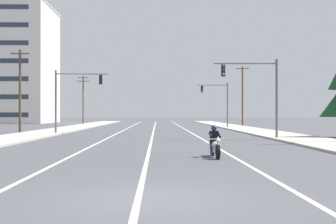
{
  "coord_description": "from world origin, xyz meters",
  "views": [
    {
      "loc": [
        0.23,
        -10.14,
        1.99
      ],
      "look_at": [
        1.13,
        26.88,
        2.12
      ],
      "focal_mm": 46.22,
      "sensor_mm": 36.0,
      "label": 1
    }
  ],
  "objects_px": {
    "traffic_signal_near_right": "(258,86)",
    "utility_pole_left_far": "(83,98)",
    "traffic_signal_mid_right": "(219,98)",
    "utility_pole_left_near": "(20,89)",
    "traffic_signal_near_left": "(71,92)",
    "motorcycle_with_rider": "(215,144)",
    "utility_pole_right_far": "(242,95)"
  },
  "relations": [
    {
      "from": "utility_pole_left_near",
      "to": "utility_pole_right_far",
      "type": "height_order",
      "value": "utility_pole_right_far"
    },
    {
      "from": "traffic_signal_near_right",
      "to": "traffic_signal_near_left",
      "type": "height_order",
      "value": "same"
    },
    {
      "from": "traffic_signal_near_right",
      "to": "utility_pole_right_far",
      "type": "height_order",
      "value": "utility_pole_right_far"
    },
    {
      "from": "traffic_signal_near_left",
      "to": "traffic_signal_mid_right",
      "type": "xyz_separation_m",
      "value": [
        16.72,
        16.24,
        -0.06
      ]
    },
    {
      "from": "motorcycle_with_rider",
      "to": "utility_pole_right_far",
      "type": "distance_m",
      "value": 52.02
    },
    {
      "from": "traffic_signal_near_right",
      "to": "motorcycle_with_rider",
      "type": "bearing_deg",
      "value": -110.88
    },
    {
      "from": "traffic_signal_mid_right",
      "to": "utility_pole_right_far",
      "type": "distance_m",
      "value": 12.95
    },
    {
      "from": "utility_pole_left_near",
      "to": "utility_pole_left_far",
      "type": "height_order",
      "value": "utility_pole_left_far"
    },
    {
      "from": "traffic_signal_mid_right",
      "to": "traffic_signal_near_left",
      "type": "bearing_deg",
      "value": -135.84
    },
    {
      "from": "utility_pole_right_far",
      "to": "utility_pole_left_near",
      "type": "bearing_deg",
      "value": -138.99
    },
    {
      "from": "traffic_signal_near_right",
      "to": "traffic_signal_mid_right",
      "type": "height_order",
      "value": "same"
    },
    {
      "from": "utility_pole_right_far",
      "to": "utility_pole_left_far",
      "type": "distance_m",
      "value": 29.92
    },
    {
      "from": "traffic_signal_near_left",
      "to": "motorcycle_with_rider",
      "type": "bearing_deg",
      "value": -64.18
    },
    {
      "from": "traffic_signal_near_left",
      "to": "utility_pole_left_far",
      "type": "xyz_separation_m",
      "value": [
        -5.55,
        39.0,
        0.8
      ]
    },
    {
      "from": "traffic_signal_near_right",
      "to": "utility_pole_left_near",
      "type": "distance_m",
      "value": 25.41
    },
    {
      "from": "traffic_signal_near_right",
      "to": "utility_pole_left_near",
      "type": "xyz_separation_m",
      "value": [
        -22.17,
        12.41,
        0.41
      ]
    },
    {
      "from": "traffic_signal_near_right",
      "to": "utility_pole_right_far",
      "type": "distance_m",
      "value": 37.48
    },
    {
      "from": "motorcycle_with_rider",
      "to": "traffic_signal_mid_right",
      "type": "bearing_deg",
      "value": 81.6
    },
    {
      "from": "utility_pole_left_near",
      "to": "utility_pole_right_far",
      "type": "bearing_deg",
      "value": 41.01
    },
    {
      "from": "traffic_signal_near_right",
      "to": "utility_pole_left_far",
      "type": "height_order",
      "value": "utility_pole_left_far"
    },
    {
      "from": "traffic_signal_near_right",
      "to": "traffic_signal_mid_right",
      "type": "distance_m",
      "value": 25.32
    },
    {
      "from": "traffic_signal_mid_right",
      "to": "utility_pole_left_far",
      "type": "distance_m",
      "value": 31.85
    },
    {
      "from": "traffic_signal_near_right",
      "to": "utility_pole_left_far",
      "type": "bearing_deg",
      "value": 114.31
    },
    {
      "from": "traffic_signal_near_left",
      "to": "utility_pole_left_near",
      "type": "xyz_separation_m",
      "value": [
        -6.01,
        3.34,
        0.4
      ]
    },
    {
      "from": "utility_pole_right_far",
      "to": "motorcycle_with_rider",
      "type": "bearing_deg",
      "value": -102.56
    },
    {
      "from": "motorcycle_with_rider",
      "to": "utility_pole_left_far",
      "type": "height_order",
      "value": "utility_pole_left_far"
    },
    {
      "from": "motorcycle_with_rider",
      "to": "utility_pole_left_far",
      "type": "xyz_separation_m",
      "value": [
        -16.52,
        61.68,
        4.33
      ]
    },
    {
      "from": "traffic_signal_near_left",
      "to": "utility_pole_left_near",
      "type": "relative_size",
      "value": 0.72
    },
    {
      "from": "traffic_signal_mid_right",
      "to": "utility_pole_left_near",
      "type": "height_order",
      "value": "utility_pole_left_near"
    },
    {
      "from": "motorcycle_with_rider",
      "to": "utility_pole_left_far",
      "type": "bearing_deg",
      "value": 104.99
    },
    {
      "from": "traffic_signal_near_left",
      "to": "utility_pole_left_far",
      "type": "relative_size",
      "value": 0.68
    },
    {
      "from": "traffic_signal_near_left",
      "to": "traffic_signal_mid_right",
      "type": "distance_m",
      "value": 23.31
    }
  ]
}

